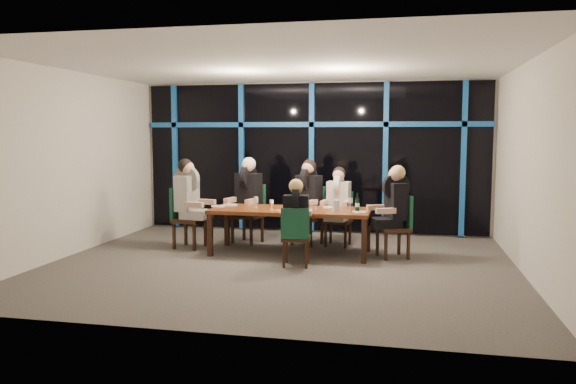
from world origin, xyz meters
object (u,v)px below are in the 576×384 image
(diner_end_left, at_px, (189,190))
(diner_end_right, at_px, (394,198))
(dining_table, at_px, (291,213))
(diner_near_mid, at_px, (296,209))
(chair_end_right, at_px, (398,223))
(water_pitcher, at_px, (336,206))
(chair_far_left, at_px, (250,210))
(wine_bottle, at_px, (357,204))
(diner_far_left, at_px, (247,188))
(chair_far_right, at_px, (339,215))
(diner_far_right, at_px, (338,195))
(chair_end_left, at_px, (185,214))
(diner_far_mid, at_px, (307,190))
(chair_far_mid, at_px, (310,212))
(chair_near_mid, at_px, (296,234))

(diner_end_left, bearing_deg, diner_end_right, -82.64)
(dining_table, bearing_deg, diner_near_mid, -72.39)
(chair_end_right, bearing_deg, water_pitcher, -97.22)
(chair_end_right, height_order, diner_end_left, diner_end_left)
(dining_table, height_order, chair_far_left, chair_far_left)
(wine_bottle, bearing_deg, chair_far_left, 154.58)
(chair_end_right, distance_m, diner_far_left, 2.82)
(chair_far_right, height_order, wine_bottle, wine_bottle)
(diner_far_right, relative_size, diner_end_right, 0.94)
(diner_end_right, bearing_deg, diner_near_mid, -82.05)
(chair_far_left, relative_size, water_pitcher, 5.65)
(dining_table, xyz_separation_m, chair_far_left, (-0.93, 0.86, -0.09))
(chair_end_left, distance_m, diner_far_right, 2.70)
(diner_far_mid, bearing_deg, chair_end_left, -137.98)
(diner_end_right, bearing_deg, dining_table, -111.50)
(chair_far_mid, relative_size, chair_near_mid, 1.16)
(dining_table, distance_m, chair_far_left, 1.27)
(chair_far_left, bearing_deg, chair_far_right, 16.77)
(chair_near_mid, xyz_separation_m, diner_far_left, (-1.22, 1.65, 0.51))
(chair_near_mid, bearing_deg, diner_far_right, -108.90)
(diner_far_right, bearing_deg, chair_near_mid, -96.71)
(chair_near_mid, xyz_separation_m, diner_end_right, (1.40, 0.94, 0.46))
(diner_far_right, bearing_deg, diner_far_left, -170.89)
(diner_far_right, bearing_deg, dining_table, -122.54)
(diner_near_mid, distance_m, wine_bottle, 1.10)
(diner_far_right, bearing_deg, wine_bottle, -58.70)
(chair_far_mid, distance_m, water_pitcher, 1.27)
(chair_near_mid, bearing_deg, diner_end_left, -30.27)
(chair_end_left, distance_m, wine_bottle, 3.02)
(chair_near_mid, relative_size, diner_near_mid, 1.03)
(chair_far_right, xyz_separation_m, diner_end_left, (-2.51, -0.80, 0.48))
(chair_end_left, bearing_deg, water_pitcher, -88.49)
(chair_end_left, bearing_deg, diner_far_left, -47.20)
(dining_table, distance_m, diner_far_mid, 0.88)
(diner_far_mid, height_order, diner_end_right, diner_far_mid)
(diner_far_left, bearing_deg, diner_end_right, -0.03)
(diner_far_right, height_order, wine_bottle, diner_far_right)
(chair_far_mid, xyz_separation_m, chair_far_right, (0.52, 0.01, -0.05))
(diner_far_mid, xyz_separation_m, diner_end_left, (-1.95, -0.71, 0.02))
(chair_far_left, relative_size, diner_far_mid, 1.05)
(diner_far_mid, xyz_separation_m, diner_far_right, (0.55, 0.01, -0.08))
(chair_end_left, distance_m, diner_near_mid, 2.36)
(diner_far_mid, distance_m, diner_end_right, 1.70)
(chair_far_mid, distance_m, chair_near_mid, 1.78)
(dining_table, bearing_deg, chair_far_left, 137.38)
(dining_table, height_order, wine_bottle, wine_bottle)
(dining_table, height_order, diner_end_right, diner_end_right)
(diner_far_right, bearing_deg, diner_end_right, -30.72)
(diner_far_right, bearing_deg, chair_end_left, -157.45)
(chair_far_left, distance_m, chair_end_left, 1.22)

